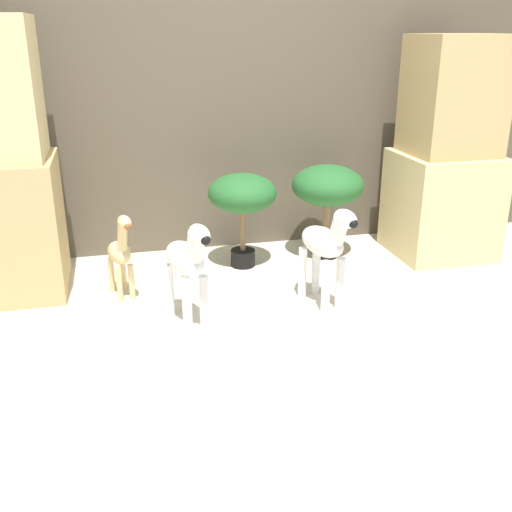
# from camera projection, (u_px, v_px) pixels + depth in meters

# --- Properties ---
(ground_plane) EXTENTS (14.00, 14.00, 0.00)m
(ground_plane) POSITION_uv_depth(u_px,v_px,m) (285.00, 344.00, 2.89)
(ground_plane) COLOR beige
(wall_back) EXTENTS (6.40, 0.08, 2.20)m
(wall_back) POSITION_uv_depth(u_px,v_px,m) (224.00, 83.00, 3.85)
(wall_back) COLOR brown
(wall_back) RESTS_ON ground_plane
(rock_pillar_right) EXTENTS (0.61, 0.58, 1.40)m
(rock_pillar_right) POSITION_uv_depth(u_px,v_px,m) (446.00, 159.00, 3.85)
(rock_pillar_right) COLOR #DBC184
(rock_pillar_right) RESTS_ON ground_plane
(zebra_right) EXTENTS (0.23, 0.45, 0.58)m
(zebra_right) POSITION_uv_depth(u_px,v_px,m) (326.00, 246.00, 3.19)
(zebra_right) COLOR white
(zebra_right) RESTS_ON ground_plane
(zebra_left) EXTENTS (0.24, 0.45, 0.58)m
(zebra_left) POSITION_uv_depth(u_px,v_px,m) (188.00, 263.00, 2.96)
(zebra_left) COLOR white
(zebra_left) RESTS_ON ground_plane
(giraffe_figurine) EXTENTS (0.17, 0.35, 0.52)m
(giraffe_figurine) POSITION_uv_depth(u_px,v_px,m) (121.00, 252.00, 3.30)
(giraffe_figurine) COLOR #E0C184
(giraffe_figurine) RESTS_ON ground_plane
(potted_palm_front) EXTENTS (0.43, 0.43, 0.60)m
(potted_palm_front) POSITION_uv_depth(u_px,v_px,m) (242.00, 197.00, 3.68)
(potted_palm_front) COLOR black
(potted_palm_front) RESTS_ON ground_plane
(potted_palm_back) EXTENTS (0.46, 0.46, 0.61)m
(potted_palm_back) POSITION_uv_depth(u_px,v_px,m) (328.00, 189.00, 3.84)
(potted_palm_back) COLOR black
(potted_palm_back) RESTS_ON ground_plane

